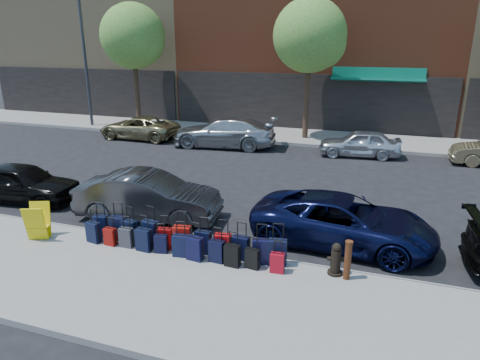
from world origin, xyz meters
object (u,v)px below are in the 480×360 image
(car_near_0, at_px, (22,183))
(car_far_1, at_px, (224,132))
(fire_hydrant, at_px, (336,260))
(display_rack, at_px, (38,222))
(streetlight, at_px, (87,51))
(car_near_1, at_px, (148,196))
(car_far_2, at_px, (360,143))
(car_near_2, at_px, (343,221))
(car_far_0, at_px, (139,128))
(tree_left, at_px, (135,38))
(suitcase_front_5, at_px, (182,238))
(bollard, at_px, (348,260))
(tree_center, at_px, (312,38))

(car_near_0, height_order, car_far_1, car_far_1)
(fire_hydrant, height_order, display_rack, display_rack)
(fire_hydrant, bearing_deg, streetlight, 124.72)
(car_near_1, distance_m, car_far_1, 9.63)
(car_far_1, xyz_separation_m, car_far_2, (6.79, 0.23, -0.13))
(car_near_2, distance_m, car_far_0, 15.61)
(car_near_0, relative_size, car_far_2, 1.04)
(tree_left, height_order, car_near_1, tree_left)
(car_near_1, bearing_deg, streetlight, 34.84)
(suitcase_front_5, bearing_deg, display_rack, 177.96)
(bollard, height_order, car_far_1, car_far_1)
(fire_hydrant, distance_m, car_near_2, 1.91)
(streetlight, bearing_deg, car_near_0, -63.63)
(suitcase_front_5, bearing_deg, bollard, -11.29)
(bollard, height_order, car_near_0, car_near_0)
(car_far_2, bearing_deg, car_far_0, -96.40)
(car_near_0, xyz_separation_m, car_far_2, (10.53, 9.84, -0.03))
(tree_center, distance_m, fire_hydrant, 15.39)
(tree_left, bearing_deg, car_far_0, -60.78)
(tree_left, relative_size, car_far_2, 1.93)
(display_rack, relative_size, car_near_2, 0.20)
(car_near_0, bearing_deg, car_far_0, 2.72)
(car_near_2, bearing_deg, car_near_1, 95.35)
(suitcase_front_5, relative_size, car_near_0, 0.27)
(tree_left, xyz_separation_m, car_near_2, (13.63, -12.34, -4.74))
(car_near_0, relative_size, car_near_2, 0.81)
(tree_center, bearing_deg, tree_left, 180.00)
(suitcase_front_5, relative_size, bollard, 1.14)
(tree_center, height_order, fire_hydrant, tree_center)
(bollard, xyz_separation_m, car_near_0, (-11.03, 1.88, 0.04))
(suitcase_front_5, bearing_deg, car_far_1, 94.95)
(tree_center, bearing_deg, car_far_2, -42.01)
(car_near_2, bearing_deg, car_near_0, 95.10)
(car_near_0, distance_m, car_near_2, 10.73)
(suitcase_front_5, relative_size, display_rack, 1.10)
(display_rack, bearing_deg, car_near_1, 30.51)
(car_far_0, bearing_deg, display_rack, 20.45)
(streetlight, distance_m, car_far_0, 6.25)
(car_far_2, bearing_deg, display_rack, -37.94)
(car_near_1, bearing_deg, tree_center, -19.87)
(streetlight, relative_size, display_rack, 8.24)
(fire_hydrant, distance_m, car_far_1, 13.36)
(car_far_0, bearing_deg, car_near_1, 33.62)
(tree_center, bearing_deg, car_near_1, -102.36)
(tree_left, distance_m, car_far_0, 5.63)
(tree_left, bearing_deg, fire_hydrant, -46.18)
(tree_center, bearing_deg, fire_hydrant, -77.46)
(car_far_0, distance_m, car_far_1, 5.22)
(car_near_2, bearing_deg, suitcase_front_5, 121.75)
(tree_left, distance_m, display_rack, 16.71)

